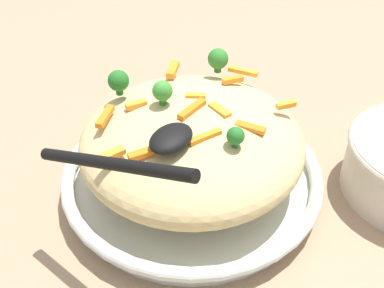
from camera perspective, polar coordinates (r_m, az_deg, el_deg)
ground_plane at (r=0.62m, az=0.00°, el=-5.26°), size 2.40×2.40×0.00m
serving_bowl at (r=0.61m, az=0.00°, el=-3.90°), size 0.33×0.33×0.04m
pasta_mound at (r=0.57m, az=0.00°, el=0.29°), size 0.27×0.27×0.09m
carrot_piece_0 at (r=0.63m, az=-2.34°, el=9.01°), size 0.04×0.02×0.01m
carrot_piece_1 at (r=0.57m, az=0.47°, el=5.81°), size 0.02×0.02×0.01m
carrot_piece_2 at (r=0.53m, az=7.06°, el=2.00°), size 0.01×0.04×0.01m
carrot_piece_3 at (r=0.61m, az=5.25°, el=7.65°), size 0.03×0.02×0.01m
carrot_piece_4 at (r=0.55m, az=3.37°, el=4.13°), size 0.02×0.03×0.01m
carrot_piece_5 at (r=0.50m, az=-9.66°, el=-1.22°), size 0.03×0.02×0.01m
carrot_piece_6 at (r=0.56m, az=-6.79°, el=4.76°), size 0.03×0.02×0.01m
carrot_piece_7 at (r=0.49m, az=-5.14°, el=-1.06°), size 0.04×0.03×0.01m
carrot_piece_8 at (r=0.51m, az=1.59°, el=0.88°), size 0.04×0.02×0.01m
carrot_piece_9 at (r=0.55m, az=-10.48°, el=3.31°), size 0.04×0.02×0.01m
carrot_piece_10 at (r=0.54m, az=-0.43°, el=4.33°), size 0.04×0.01×0.01m
carrot_piece_11 at (r=0.64m, az=5.96°, el=8.83°), size 0.02×0.04×0.01m
carrot_piece_12 at (r=0.57m, az=11.32°, el=4.68°), size 0.02×0.02×0.01m
broccoli_floret_0 at (r=0.50m, az=5.30°, el=0.95°), size 0.02×0.02×0.02m
broccoli_floret_1 at (r=0.55m, az=-3.60°, el=6.39°), size 0.02×0.02×0.03m
broccoli_floret_2 at (r=0.63m, az=3.17°, el=10.22°), size 0.03×0.03×0.03m
broccoli_floret_3 at (r=0.59m, az=-8.89°, el=7.54°), size 0.03×0.03×0.03m
serving_spoon at (r=0.47m, az=-5.26°, el=-0.44°), size 0.13×0.19×0.08m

